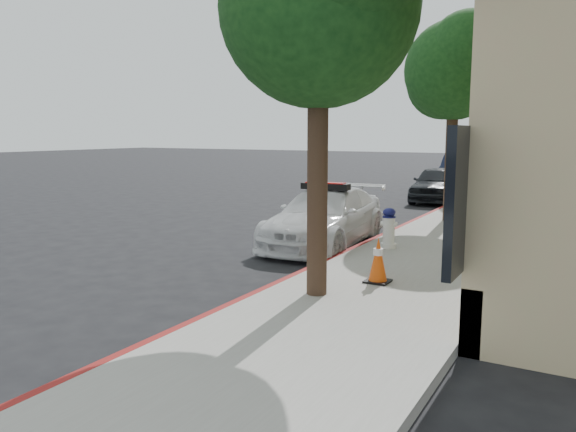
# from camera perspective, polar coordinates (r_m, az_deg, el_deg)

# --- Properties ---
(ground) EXTENTS (120.00, 120.00, 0.00)m
(ground) POSITION_cam_1_polar(r_m,az_deg,el_deg) (11.59, -5.55, -4.13)
(ground) COLOR black
(ground) RESTS_ON ground
(sidewalk) EXTENTS (3.20, 50.00, 0.15)m
(sidewalk) POSITION_cam_1_polar(r_m,az_deg,el_deg) (19.62, 20.68, 0.79)
(sidewalk) COLOR gray
(sidewalk) RESTS_ON ground
(curb_strip) EXTENTS (0.12, 50.00, 0.15)m
(curb_strip) POSITION_cam_1_polar(r_m,az_deg,el_deg) (19.91, 16.30, 1.10)
(curb_strip) COLOR maroon
(curb_strip) RESTS_ON ground
(tree_near) EXTENTS (2.92, 2.82, 5.62)m
(tree_near) POSITION_cam_1_polar(r_m,az_deg,el_deg) (8.26, 3.30, 20.69)
(tree_near) COLOR black
(tree_near) RESTS_ON sidewalk
(tree_mid) EXTENTS (2.77, 2.64, 5.43)m
(tree_mid) POSITION_cam_1_polar(r_m,az_deg,el_deg) (15.74, 16.65, 14.13)
(tree_mid) COLOR black
(tree_mid) RESTS_ON sidewalk
(tree_far) EXTENTS (3.10, 3.00, 5.81)m
(tree_far) POSITION_cam_1_polar(r_m,az_deg,el_deg) (23.58, 21.13, 12.48)
(tree_far) COLOR black
(tree_far) RESTS_ON sidewalk
(police_car) EXTENTS (2.04, 4.48, 1.42)m
(police_car) POSITION_cam_1_polar(r_m,az_deg,el_deg) (12.65, 3.80, -0.09)
(police_car) COLOR white
(police_car) RESTS_ON ground
(parked_car_mid) EXTENTS (1.85, 3.94, 1.30)m
(parked_car_mid) POSITION_cam_1_polar(r_m,az_deg,el_deg) (21.29, 14.90, 3.18)
(parked_car_mid) COLOR black
(parked_car_mid) RESTS_ON ground
(parked_car_far) EXTENTS (2.13, 4.94, 1.58)m
(parked_car_far) POSITION_cam_1_polar(r_m,az_deg,el_deg) (25.50, 17.39, 4.23)
(parked_car_far) COLOR #151C36
(parked_car_far) RESTS_ON ground
(fire_hydrant) EXTENTS (0.35, 0.32, 0.84)m
(fire_hydrant) POSITION_cam_1_polar(r_m,az_deg,el_deg) (11.78, 10.20, -1.25)
(fire_hydrant) COLOR white
(fire_hydrant) RESTS_ON sidewalk
(traffic_cone) EXTENTS (0.38, 0.38, 0.73)m
(traffic_cone) POSITION_cam_1_polar(r_m,az_deg,el_deg) (9.08, 9.14, -4.45)
(traffic_cone) COLOR black
(traffic_cone) RESTS_ON sidewalk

